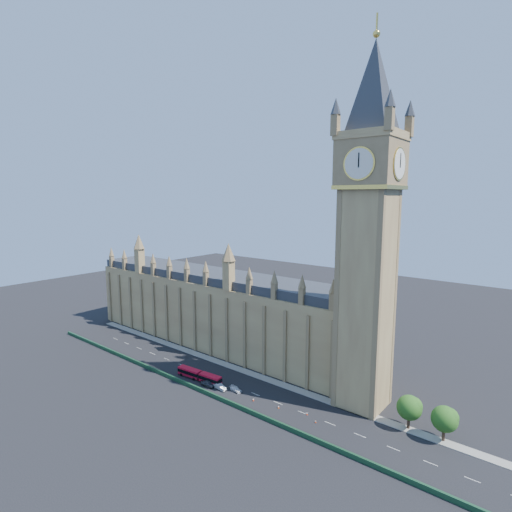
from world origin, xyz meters
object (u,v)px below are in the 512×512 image
Objects in this scene: car_silver at (220,387)px; car_white at (236,389)px; car_grey at (208,384)px; red_bus at (199,376)px.

car_silver is 4.88m from car_white.
car_grey is 4.12m from car_silver.
red_bus is 4.07× the size of car_white.
car_silver is (9.14, -0.32, -0.70)m from red_bus.
red_bus is 3.57× the size of car_silver.
car_grey is at bearing 107.71° from car_silver.
red_bus is 13.75m from car_white.
red_bus reaches higher than car_silver.
car_white is (4.48, 1.94, -0.17)m from car_silver.
car_white is (8.48, 2.94, -0.23)m from car_grey.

